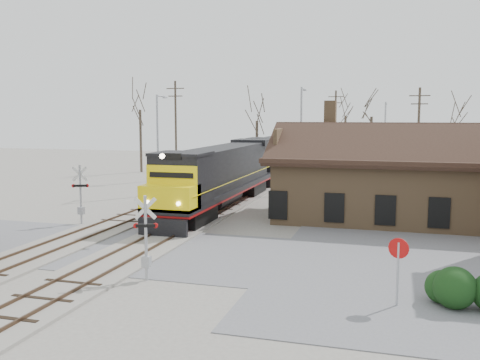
% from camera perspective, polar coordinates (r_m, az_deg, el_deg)
% --- Properties ---
extents(ground, '(140.00, 140.00, 0.00)m').
position_cam_1_polar(ground, '(28.21, -10.57, -7.33)').
color(ground, gray).
rests_on(ground, ground).
extents(road, '(60.00, 9.00, 0.03)m').
position_cam_1_polar(road, '(28.21, -10.57, -7.30)').
color(road, slate).
rests_on(road, ground).
extents(track_main, '(3.40, 90.00, 0.24)m').
position_cam_1_polar(track_main, '(41.85, -1.29, -2.46)').
color(track_main, gray).
rests_on(track_main, ground).
extents(track_siding, '(3.40, 90.00, 0.24)m').
position_cam_1_polar(track_siding, '(43.40, -6.97, -2.17)').
color(track_siding, gray).
rests_on(track_siding, ground).
extents(depot, '(15.20, 9.31, 7.90)m').
position_cam_1_polar(depot, '(36.65, 15.40, -0.35)').
color(depot, olive).
rests_on(depot, ground).
extents(locomotive_lead, '(3.18, 21.26, 4.72)m').
position_cam_1_polar(locomotive_lead, '(39.38, -2.29, 0.49)').
color(locomotive_lead, black).
rests_on(locomotive_lead, ground).
extents(locomotive_trailing, '(3.18, 21.26, 4.47)m').
position_cam_1_polar(locomotive_trailing, '(60.10, 4.24, 2.70)').
color(locomotive_trailing, black).
rests_on(locomotive_trailing, ground).
extents(crossbuck_near, '(1.00, 0.40, 3.60)m').
position_cam_1_polar(crossbuck_near, '(22.70, -10.00, -6.35)').
color(crossbuck_near, '#A5A8AD').
rests_on(crossbuck_near, ground).
extents(crossbuck_far, '(1.01, 0.52, 3.77)m').
position_cam_1_polar(crossbuck_far, '(35.40, -16.64, -1.65)').
color(crossbuck_far, '#A5A8AD').
rests_on(crossbuck_far, ground).
extents(do_not_enter_sign, '(0.73, 0.28, 2.54)m').
position_cam_1_polar(do_not_enter_sign, '(20.19, 16.52, -8.17)').
color(do_not_enter_sign, '#A5A8AD').
rests_on(do_not_enter_sign, ground).
extents(hedge_a, '(1.24, 1.24, 1.24)m').
position_cam_1_polar(hedge_a, '(21.35, 20.74, -10.61)').
color(hedge_a, black).
rests_on(hedge_a, ground).
extents(hedge_b, '(1.53, 1.53, 1.53)m').
position_cam_1_polar(hedge_b, '(20.91, 21.93, -10.62)').
color(hedge_b, black).
rests_on(hedge_b, ground).
extents(streetlight_a, '(0.25, 2.04, 8.63)m').
position_cam_1_polar(streetlight_a, '(46.80, -8.71, 4.35)').
color(streetlight_a, '#A5A8AD').
rests_on(streetlight_a, ground).
extents(streetlight_b, '(0.25, 2.04, 9.33)m').
position_cam_1_polar(streetlight_b, '(47.52, 6.55, 4.85)').
color(streetlight_b, '#A5A8AD').
rests_on(streetlight_b, ground).
extents(streetlight_c, '(0.25, 2.04, 8.32)m').
position_cam_1_polar(streetlight_c, '(61.06, 15.18, 4.62)').
color(streetlight_c, '#A5A8AD').
rests_on(streetlight_c, ground).
extents(utility_pole_a, '(2.00, 0.24, 10.51)m').
position_cam_1_polar(utility_pole_a, '(57.79, -6.86, 5.49)').
color(utility_pole_a, '#382D23').
rests_on(utility_pole_a, ground).
extents(utility_pole_b, '(2.00, 0.24, 10.10)m').
position_cam_1_polar(utility_pole_b, '(71.76, 10.12, 5.53)').
color(utility_pole_b, '#382D23').
rests_on(utility_pole_b, ground).
extents(utility_pole_c, '(2.00, 0.24, 9.59)m').
position_cam_1_polar(utility_pole_c, '(55.82, 18.47, 4.65)').
color(utility_pole_c, '#382D23').
rests_on(utility_pole_c, ground).
extents(tree_a, '(5.04, 5.04, 12.34)m').
position_cam_1_polar(tree_a, '(65.81, -10.64, 8.47)').
color(tree_a, '#382D23').
rests_on(tree_a, ground).
extents(tree_b, '(4.16, 4.16, 10.18)m').
position_cam_1_polar(tree_b, '(62.48, 1.82, 7.25)').
color(tree_b, '#382D23').
rests_on(tree_b, ground).
extents(tree_c, '(4.55, 4.55, 11.14)m').
position_cam_1_polar(tree_c, '(74.17, 11.22, 7.60)').
color(tree_c, '#382D23').
rests_on(tree_c, ground).
extents(tree_d, '(4.48, 4.48, 10.99)m').
position_cam_1_polar(tree_d, '(64.36, 13.88, 7.56)').
color(tree_d, '#382D23').
rests_on(tree_d, ground).
extents(tree_e, '(3.82, 3.82, 9.37)m').
position_cam_1_polar(tree_e, '(64.96, 22.56, 6.21)').
color(tree_e, '#382D23').
rests_on(tree_e, ground).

